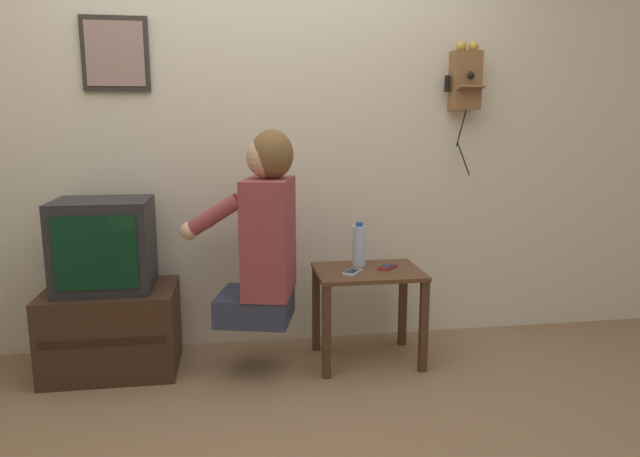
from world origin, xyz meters
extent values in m
plane|color=#846647|center=(0.00, 0.00, 0.00)|extent=(14.00, 14.00, 0.00)
cube|color=beige|center=(0.00, 1.17, 1.27)|extent=(6.80, 0.05, 2.55)
cube|color=#51331E|center=(0.53, 0.77, 0.50)|extent=(0.56, 0.42, 0.02)
cube|color=#452B1A|center=(0.27, 0.59, 0.24)|extent=(0.04, 0.04, 0.49)
cube|color=#452B1A|center=(0.78, 0.59, 0.24)|extent=(0.04, 0.04, 0.49)
cube|color=#452B1A|center=(0.27, 0.96, 0.24)|extent=(0.04, 0.04, 0.49)
cube|color=#452B1A|center=(0.78, 0.96, 0.24)|extent=(0.04, 0.04, 0.49)
cube|color=#2D3347|center=(-0.07, 0.71, 0.36)|extent=(0.43, 0.42, 0.14)
cube|color=brown|center=(0.00, 0.69, 0.72)|extent=(0.30, 0.40, 0.58)
sphere|color=tan|center=(0.00, 0.69, 1.11)|extent=(0.21, 0.21, 0.21)
ellipsoid|color=brown|center=(0.02, 0.68, 1.13)|extent=(0.26, 0.26, 0.24)
cylinder|color=brown|center=(-0.26, 0.60, 0.85)|extent=(0.29, 0.14, 0.21)
cylinder|color=brown|center=(-0.19, 0.89, 0.85)|extent=(0.29, 0.14, 0.21)
sphere|color=tan|center=(-0.38, 0.63, 0.77)|extent=(0.09, 0.09, 0.09)
sphere|color=tan|center=(-0.31, 0.92, 0.77)|extent=(0.09, 0.09, 0.09)
cube|color=#382316|center=(-0.81, 0.86, 0.22)|extent=(0.66, 0.45, 0.44)
cube|color=black|center=(-0.81, 0.63, 0.24)|extent=(0.59, 0.01, 0.02)
cube|color=#232326|center=(-0.82, 0.87, 0.67)|extent=(0.47, 0.38, 0.46)
cube|color=black|center=(-0.82, 0.68, 0.67)|extent=(0.38, 0.01, 0.36)
cube|color=brown|center=(1.15, 1.09, 1.51)|extent=(0.16, 0.11, 0.33)
cube|color=brown|center=(1.15, 1.01, 1.47)|extent=(0.14, 0.07, 0.03)
sphere|color=#B79338|center=(1.12, 1.08, 1.70)|extent=(0.06, 0.06, 0.06)
sphere|color=#B79338|center=(1.19, 1.08, 1.70)|extent=(0.06, 0.06, 0.06)
cone|color=black|center=(1.15, 0.99, 1.53)|extent=(0.04, 0.05, 0.04)
cylinder|color=black|center=(1.05, 1.09, 1.49)|extent=(0.03, 0.03, 0.09)
cylinder|color=black|center=(1.14, 1.08, 1.25)|extent=(0.04, 0.04, 0.22)
cylinder|color=black|center=(1.16, 1.08, 1.07)|extent=(0.07, 0.06, 0.19)
cube|color=#2D2823|center=(-0.76, 1.14, 1.63)|extent=(0.34, 0.02, 0.38)
cube|color=gray|center=(-0.76, 1.12, 1.63)|extent=(0.29, 0.01, 0.33)
cube|color=silver|center=(0.43, 0.72, 0.51)|extent=(0.12, 0.14, 0.01)
cube|color=black|center=(0.43, 0.72, 0.52)|extent=(0.10, 0.11, 0.00)
cube|color=maroon|center=(0.64, 0.80, 0.51)|extent=(0.13, 0.13, 0.01)
cube|color=black|center=(0.64, 0.80, 0.52)|extent=(0.10, 0.11, 0.00)
cylinder|color=#ADC6DB|center=(0.50, 0.87, 0.62)|extent=(0.07, 0.07, 0.22)
cylinder|color=#2D4C8C|center=(0.50, 0.87, 0.74)|extent=(0.04, 0.04, 0.02)
camera|label=1|loc=(-0.17, -2.08, 1.29)|focal=32.00mm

